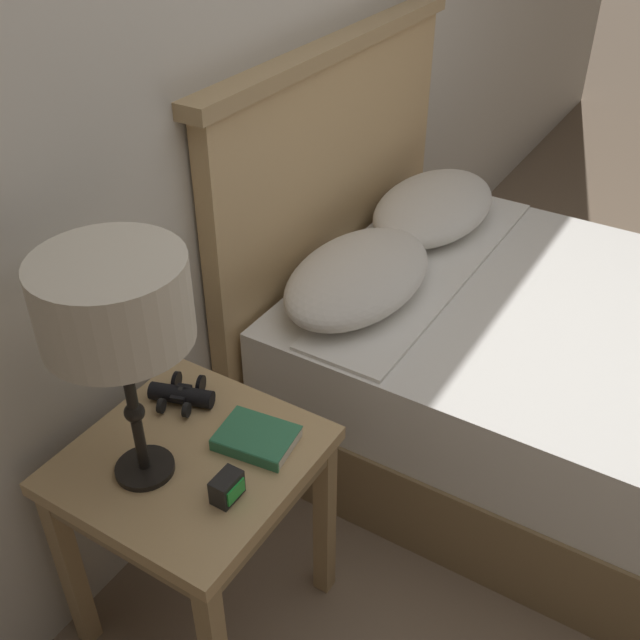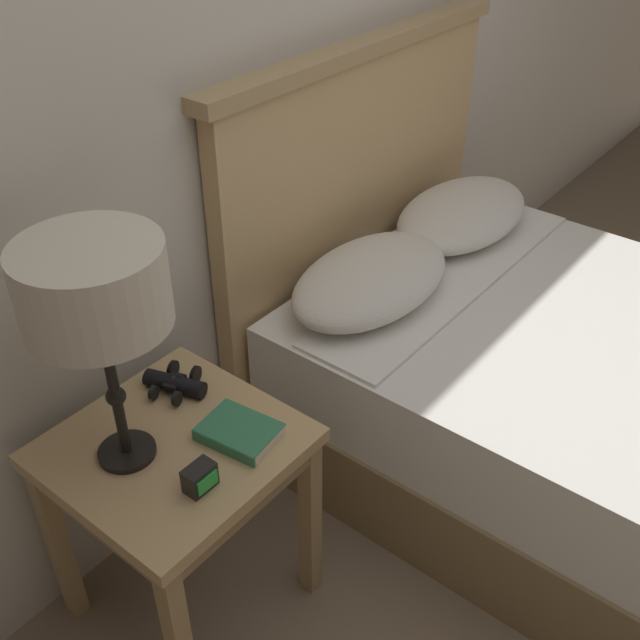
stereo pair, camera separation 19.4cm
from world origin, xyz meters
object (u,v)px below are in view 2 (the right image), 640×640
(binoculars_pair, at_px, (175,383))
(bed, at_px, (591,402))
(book_on_nightstand, at_px, (239,432))
(alarm_clock, at_px, (200,478))
(nightstand, at_px, (177,468))
(table_lamp, at_px, (94,291))

(binoculars_pair, bearing_deg, bed, -38.68)
(book_on_nightstand, xyz_separation_m, alarm_clock, (-0.16, -0.04, 0.01))
(book_on_nightstand, bearing_deg, binoculars_pair, 84.51)
(bed, relative_size, book_on_nightstand, 10.46)
(book_on_nightstand, bearing_deg, nightstand, 134.49)
(bed, bearing_deg, nightstand, 149.80)
(nightstand, xyz_separation_m, book_on_nightstand, (0.11, -0.11, 0.10))
(bed, height_order, binoculars_pair, bed)
(bed, bearing_deg, binoculars_pair, 141.32)
(bed, bearing_deg, book_on_nightstand, 151.93)
(bed, distance_m, binoculars_pair, 1.24)
(nightstand, bearing_deg, book_on_nightstand, -45.51)
(table_lamp, distance_m, book_on_nightstand, 0.49)
(bed, bearing_deg, alarm_clock, 157.29)
(nightstand, distance_m, table_lamp, 0.53)
(book_on_nightstand, distance_m, alarm_clock, 0.17)
(nightstand, xyz_separation_m, table_lamp, (-0.09, 0.05, 0.52))
(binoculars_pair, xyz_separation_m, alarm_clock, (-0.19, -0.28, 0.01))
(table_lamp, xyz_separation_m, book_on_nightstand, (0.20, -0.16, -0.42))
(alarm_clock, bearing_deg, binoculars_pair, 56.62)
(book_on_nightstand, height_order, binoculars_pair, binoculars_pair)
(table_lamp, height_order, book_on_nightstand, table_lamp)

